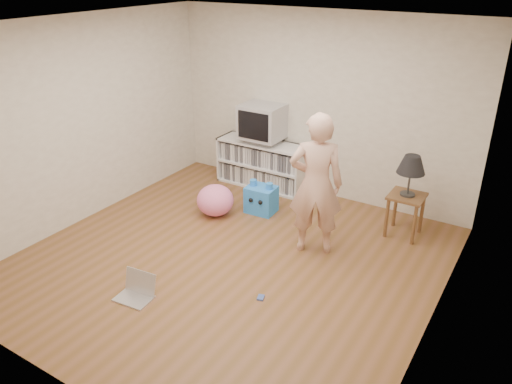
{
  "coord_description": "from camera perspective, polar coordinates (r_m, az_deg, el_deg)",
  "views": [
    {
      "loc": [
        2.85,
        -4.01,
        3.16
      ],
      "look_at": [
        0.11,
        0.4,
        0.74
      ],
      "focal_mm": 35.0,
      "sensor_mm": 36.0,
      "label": 1
    }
  ],
  "objects": [
    {
      "name": "ceiling",
      "position": [
        4.95,
        -3.71,
        18.42
      ],
      "size": [
        4.5,
        4.5,
        0.01
      ],
      "primitive_type": "cube",
      "color": "white",
      "rests_on": "walls"
    },
    {
      "name": "media_unit",
      "position": [
        7.59,
        0.8,
        3.26
      ],
      "size": [
        1.4,
        0.45,
        0.7
      ],
      "color": "white",
      "rests_on": "ground"
    },
    {
      "name": "walls",
      "position": [
        5.26,
        -3.33,
        4.22
      ],
      "size": [
        4.52,
        4.52,
        2.6
      ],
      "color": "beige",
      "rests_on": "ground"
    },
    {
      "name": "table_lamp",
      "position": [
        6.23,
        17.35,
        2.92
      ],
      "size": [
        0.34,
        0.34,
        0.52
      ],
      "color": "#333333",
      "rests_on": "side_table"
    },
    {
      "name": "dvd_deck",
      "position": [
        7.45,
        0.76,
        5.97
      ],
      "size": [
        0.45,
        0.35,
        0.07
      ],
      "primitive_type": "cube",
      "color": "gray",
      "rests_on": "media_unit"
    },
    {
      "name": "plush_blue",
      "position": [
        6.82,
        0.59,
        -0.81
      ],
      "size": [
        0.41,
        0.36,
        0.45
      ],
      "rotation": [
        0.0,
        0.0,
        0.06
      ],
      "color": "#2685FC",
      "rests_on": "ground"
    },
    {
      "name": "crt_tv",
      "position": [
        7.36,
        0.75,
        8.07
      ],
      "size": [
        0.6,
        0.53,
        0.5
      ],
      "color": "#ADADB2",
      "rests_on": "dvd_deck"
    },
    {
      "name": "laptop",
      "position": [
        5.38,
        -13.44,
        -10.87
      ],
      "size": [
        0.4,
        0.33,
        0.26
      ],
      "rotation": [
        0.0,
        0.0,
        0.1
      ],
      "color": "silver",
      "rests_on": "ground"
    },
    {
      "name": "side_table",
      "position": [
        6.43,
        16.76,
        -1.42
      ],
      "size": [
        0.42,
        0.42,
        0.55
      ],
      "color": "brown",
      "rests_on": "ground"
    },
    {
      "name": "plush_pink",
      "position": [
        6.76,
        -4.68,
        -0.95
      ],
      "size": [
        0.65,
        0.65,
        0.43
      ],
      "primitive_type": "ellipsoid",
      "rotation": [
        0.0,
        0.0,
        -0.38
      ],
      "color": "pink",
      "rests_on": "ground"
    },
    {
      "name": "person",
      "position": [
        5.7,
        6.87,
        0.85
      ],
      "size": [
        0.73,
        0.63,
        1.7
      ],
      "primitive_type": "imported",
      "rotation": [
        0.0,
        0.0,
        3.57
      ],
      "color": "beige",
      "rests_on": "ground"
    },
    {
      "name": "ground",
      "position": [
        5.85,
        -3.01,
        -7.77
      ],
      "size": [
        4.5,
        4.5,
        0.0
      ],
      "primitive_type": "plane",
      "color": "brown",
      "rests_on": "ground"
    },
    {
      "name": "playing_cards",
      "position": [
        5.24,
        0.55,
        -11.97
      ],
      "size": [
        0.09,
        0.11,
        0.02
      ],
      "primitive_type": "cube",
      "rotation": [
        0.0,
        0.0,
        0.31
      ],
      "color": "#425BB0",
      "rests_on": "ground"
    }
  ]
}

